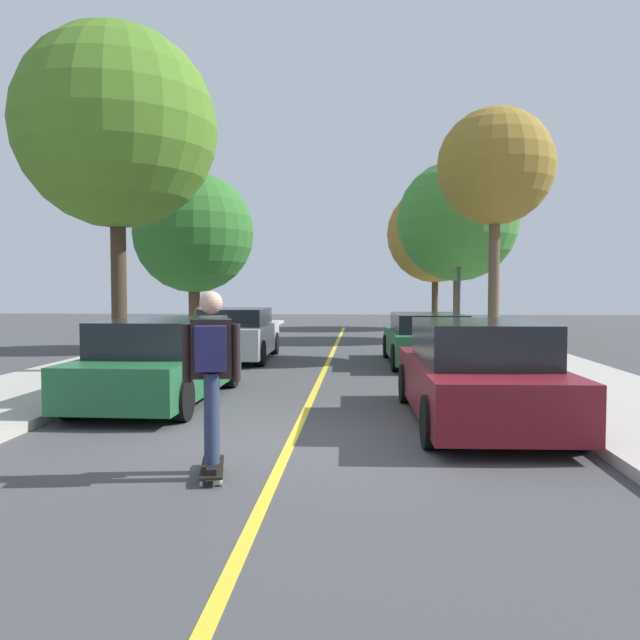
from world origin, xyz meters
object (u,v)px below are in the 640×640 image
at_px(parked_car_right_near, 427,339).
at_px(street_tree_left_nearest, 116,128).
at_px(skateboard, 212,467).
at_px(street_tree_right_far, 435,234).
at_px(street_tree_left_near, 194,233).
at_px(parked_car_left_near, 236,334).
at_px(street_tree_right_nearest, 495,168).
at_px(street_tree_right_near, 457,221).
at_px(parked_car_left_nearest, 162,361).
at_px(parked_car_right_nearest, 477,374).
at_px(skateboarder, 211,367).
at_px(streetlamp, 459,260).

height_order(parked_car_right_near, street_tree_left_nearest, street_tree_left_nearest).
bearing_deg(skateboard, street_tree_right_far, 78.33).
bearing_deg(street_tree_left_near, parked_car_left_near, -55.04).
relative_size(street_tree_left_near, skateboard, 6.21).
xyz_separation_m(street_tree_right_nearest, skateboard, (-5.01, -10.80, -5.01)).
height_order(street_tree_right_near, street_tree_right_far, street_tree_right_far).
bearing_deg(parked_car_left_nearest, street_tree_right_far, 71.10).
relative_size(parked_car_right_nearest, skateboarder, 2.54).
bearing_deg(street_tree_right_far, street_tree_left_near, -128.34).
bearing_deg(street_tree_right_far, skateboard, -101.67).
distance_m(street_tree_left_nearest, skateboard, 9.56).
bearing_deg(parked_car_right_nearest, street_tree_left_near, 123.37).
relative_size(parked_car_left_near, parked_car_right_nearest, 0.95).
relative_size(parked_car_left_nearest, street_tree_left_near, 0.85).
bearing_deg(street_tree_left_nearest, street_tree_right_far, 63.04).
height_order(parked_car_left_nearest, parked_car_right_near, parked_car_left_nearest).
relative_size(streetlamp, skateboarder, 2.68).
relative_size(parked_car_right_nearest, street_tree_left_nearest, 0.61).
xyz_separation_m(parked_car_left_near, street_tree_right_far, (6.87, 13.71, 3.84)).
relative_size(parked_car_right_near, skateboarder, 2.48).
bearing_deg(parked_car_right_near, skateboarder, -107.77).
bearing_deg(skateboarder, street_tree_right_nearest, 65.22).
bearing_deg(parked_car_right_nearest, skateboarder, -138.14).
xyz_separation_m(parked_car_left_nearest, parked_car_left_near, (-0.00, 6.34, -0.01)).
distance_m(parked_car_left_near, street_tree_right_far, 15.81).
height_order(parked_car_right_nearest, street_tree_right_far, street_tree_right_far).
xyz_separation_m(street_tree_left_near, skateboard, (3.73, -13.20, -3.56)).
relative_size(parked_car_left_nearest, parked_car_right_near, 1.04).
xyz_separation_m(street_tree_right_far, streetlamp, (-0.12, -8.20, -1.61)).
relative_size(parked_car_right_nearest, street_tree_right_far, 0.67).
height_order(street_tree_right_nearest, street_tree_right_near, street_tree_right_nearest).
bearing_deg(skateboarder, parked_car_left_nearest, 113.83).
height_order(parked_car_left_nearest, street_tree_left_nearest, street_tree_left_nearest).
distance_m(street_tree_right_near, street_tree_right_far, 6.90).
relative_size(parked_car_left_near, parked_car_right_near, 0.97).
distance_m(parked_car_left_near, street_tree_right_nearest, 8.17).
height_order(streetlamp, skateboard, streetlamp).
distance_m(parked_car_right_nearest, parked_car_right_near, 6.97).
xyz_separation_m(parked_car_right_nearest, street_tree_right_far, (1.87, 21.47, 3.82)).
bearing_deg(skateboarder, street_tree_left_nearest, 117.70).
distance_m(parked_car_left_nearest, parked_car_right_near, 7.47).
bearing_deg(skateboarder, streetlamp, 73.11).
xyz_separation_m(parked_car_right_near, street_tree_right_near, (1.86, 7.60, 3.76)).
bearing_deg(skateboarder, parked_car_right_near, 72.23).
bearing_deg(parked_car_right_nearest, parked_car_left_near, 122.81).
bearing_deg(parked_car_right_near, street_tree_right_near, 76.21).
xyz_separation_m(parked_car_left_near, skateboarder, (1.87, -10.57, 0.44)).
bearing_deg(street_tree_left_nearest, street_tree_right_near, 49.61).
xyz_separation_m(street_tree_left_nearest, streetlamp, (8.62, 8.97, -2.42)).
height_order(street_tree_left_near, streetlamp, street_tree_left_near).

